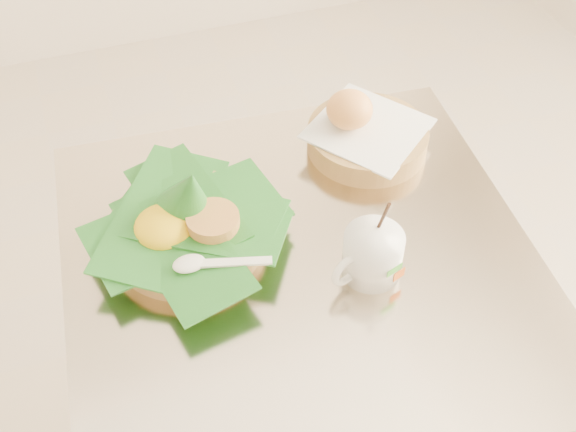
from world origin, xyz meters
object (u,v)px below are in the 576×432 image
object	(u,v)px
cafe_table	(300,342)
bread_basket	(364,133)
rice_basket	(187,223)
coffee_mug	(371,254)

from	to	relation	value
cafe_table	bread_basket	bearing A→B (deg)	48.02
rice_basket	bread_basket	bearing A→B (deg)	18.76
bread_basket	rice_basket	bearing A→B (deg)	-161.24
cafe_table	coffee_mug	bearing A→B (deg)	-31.52
rice_basket	bread_basket	size ratio (longest dim) A/B	1.20
cafe_table	bread_basket	distance (m)	0.38
cafe_table	coffee_mug	world-z (taller)	coffee_mug
bread_basket	coffee_mug	world-z (taller)	coffee_mug
coffee_mug	rice_basket	bearing A→B (deg)	148.47
cafe_table	rice_basket	size ratio (longest dim) A/B	2.53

